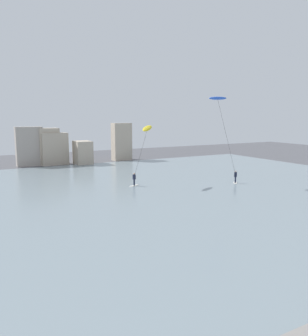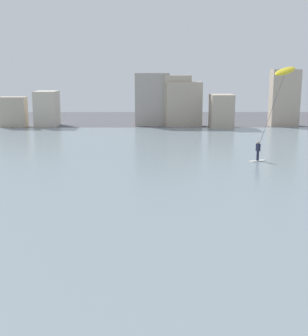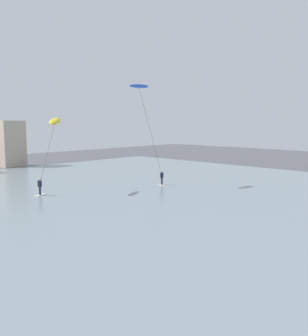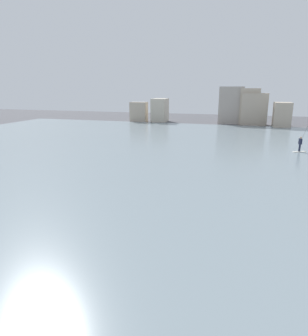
% 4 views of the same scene
% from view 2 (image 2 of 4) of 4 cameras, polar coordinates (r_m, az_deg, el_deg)
% --- Properties ---
extents(water_bay, '(84.00, 52.00, 0.10)m').
position_cam_2_polar(water_bay, '(33.84, 1.93, -0.55)').
color(water_bay, gray).
rests_on(water_bay, ground).
extents(far_shore_buildings, '(38.76, 5.94, 7.38)m').
position_cam_2_polar(far_shore_buildings, '(61.44, 1.61, 7.90)').
color(far_shore_buildings, '#B7A893').
rests_on(far_shore_buildings, ground).
extents(kitesurfer_yellow, '(3.73, 2.41, 7.72)m').
position_cam_2_polar(kitesurfer_yellow, '(38.14, 15.36, 10.07)').
color(kitesurfer_yellow, silver).
rests_on(kitesurfer_yellow, water_bay).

